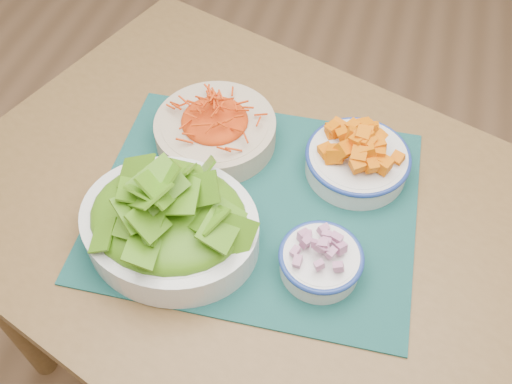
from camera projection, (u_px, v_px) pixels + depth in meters
ground at (316, 291)px, 1.73m from camera, size 4.00×4.00×0.00m
table at (280, 249)px, 1.06m from camera, size 1.38×1.13×0.75m
placemat at (256, 203)px, 1.00m from camera, size 0.58×0.48×0.00m
carrot_bowl at (215, 126)px, 1.06m from camera, size 0.28×0.28×0.09m
squash_bowl at (358, 156)px, 1.01m from camera, size 0.24×0.24×0.09m
lettuce_bowl at (168, 215)px, 0.90m from camera, size 0.32×0.28×0.15m
onion_bowl at (321, 259)px, 0.89m from camera, size 0.13×0.13×0.07m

